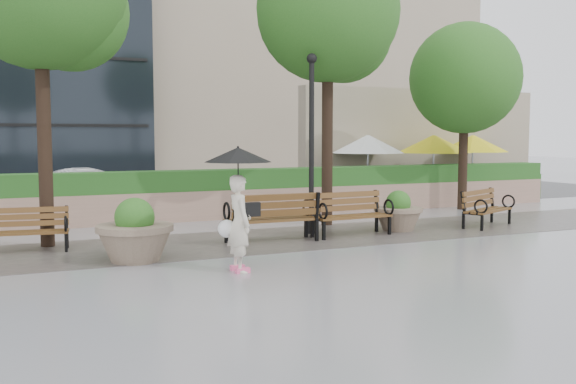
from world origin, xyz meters
name	(u,v)px	position (x,y,z in m)	size (l,w,h in m)	color
ground	(317,266)	(0.00, 0.00, 0.00)	(100.00, 100.00, 0.00)	gray
cobble_strip	(254,241)	(0.00, 3.00, 0.01)	(28.00, 3.20, 0.01)	#383330
hedge_wall	(201,195)	(0.00, 7.00, 0.66)	(24.00, 0.80, 1.35)	#A27C69
cafe_wall	(422,143)	(9.50, 10.00, 2.00)	(10.00, 0.60, 4.00)	tan
cafe_hedge	(448,189)	(9.00, 7.80, 0.45)	(8.00, 0.50, 0.90)	#24551C
asphalt_street	(166,205)	(0.00, 11.00, 0.00)	(40.00, 7.00, 0.00)	black
bench_1	(25,239)	(-4.58, 3.57, 0.26)	(1.68, 0.86, 0.87)	#573819
bench_2	(272,228)	(0.29, 2.68, 0.32)	(2.00, 0.82, 1.06)	#573819
bench_3	(351,223)	(2.27, 2.73, 0.29)	(1.88, 0.82, 0.99)	#573819
bench_4	(487,216)	(6.14, 2.64, 0.27)	(1.83, 1.31, 0.92)	#573819
planter_left	(135,237)	(-2.80, 1.77, 0.46)	(1.39, 1.39, 1.16)	#7F6B56
planter_right	(398,215)	(3.71, 2.99, 0.38)	(1.16, 1.16, 0.97)	#7F6B56
lamppost	(311,155)	(1.61, 3.46, 1.84)	(0.28, 0.28, 4.16)	black
tree_1	(332,17)	(2.76, 4.64, 5.25)	(3.65, 3.59, 7.19)	black
tree_2	(467,82)	(8.27, 6.07, 3.93)	(3.48, 3.39, 5.73)	black
patio_umb_white	(368,144)	(6.40, 8.80, 1.99)	(2.50, 2.50, 2.30)	black
patio_umb_yellow_a	(434,144)	(8.59, 8.10, 1.99)	(2.50, 2.50, 2.30)	black
patio_umb_yellow_b	(473,144)	(10.67, 8.56, 1.99)	(2.50, 2.50, 2.30)	black
car_right	(95,189)	(-2.36, 10.30, 0.65)	(1.37, 3.94, 1.30)	silver
pedestrian	(239,197)	(-1.37, 0.19, 1.27)	(1.13, 1.13, 2.08)	beige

